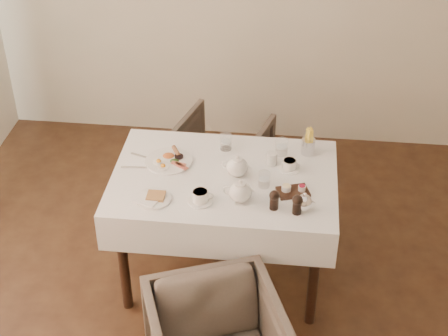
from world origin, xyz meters
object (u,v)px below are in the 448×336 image
at_px(teapot_centre, 237,166).
at_px(breakfast_plate, 169,160).
at_px(table, 224,192).
at_px(armchair_far, 222,157).

bearing_deg(teapot_centre, breakfast_plate, 174.71).
bearing_deg(table, teapot_centre, 11.52).
relative_size(armchair_far, teapot_centre, 3.62).
bearing_deg(armchair_far, teapot_centre, 118.49).
xyz_separation_m(table, teapot_centre, (0.07, 0.01, 0.19)).
bearing_deg(breakfast_plate, teapot_centre, -15.48).
xyz_separation_m(armchair_far, breakfast_plate, (-0.22, -0.77, 0.48)).
xyz_separation_m(armchair_far, teapot_centre, (0.19, -0.87, 0.54)).
bearing_deg(armchair_far, table, 113.74).
bearing_deg(breakfast_plate, table, -20.48).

